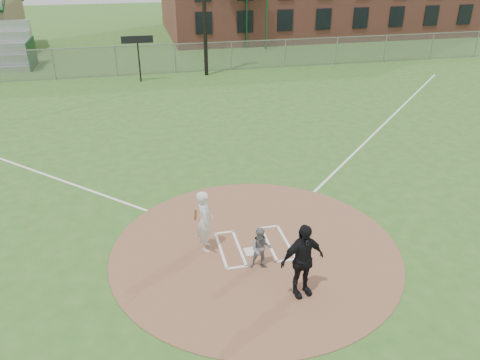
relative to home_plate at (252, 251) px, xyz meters
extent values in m
plane|color=#326020|center=(0.14, 0.13, -0.03)|extent=(140.00, 140.00, 0.00)
cylinder|color=#8E5E43|center=(0.14, 0.13, -0.02)|extent=(8.40, 8.40, 0.02)
cube|color=silver|center=(0.00, 0.00, 0.00)|extent=(0.42, 0.42, 0.03)
cube|color=white|center=(9.14, 9.13, -0.03)|extent=(17.04, 17.04, 0.01)
imported|color=slate|center=(0.06, -0.74, 0.60)|extent=(0.68, 0.57, 1.23)
imported|color=black|center=(0.76, -2.01, 1.00)|extent=(1.25, 0.71, 2.02)
cube|color=white|center=(-0.86, 0.28, -0.01)|extent=(0.08, 1.80, 0.01)
cube|color=white|center=(-0.31, 0.28, -0.01)|extent=(0.08, 1.80, 0.01)
cube|color=white|center=(-0.58, 1.18, -0.01)|extent=(0.62, 0.08, 0.01)
cube|color=white|center=(-0.58, -0.62, -0.01)|extent=(0.62, 0.08, 0.01)
cube|color=white|center=(1.14, 0.28, -0.01)|extent=(0.08, 1.80, 0.01)
cube|color=white|center=(0.59, 0.28, -0.01)|extent=(0.08, 1.80, 0.01)
cube|color=white|center=(0.86, 1.18, -0.01)|extent=(0.62, 0.08, 0.01)
cube|color=white|center=(0.86, -0.62, -0.01)|extent=(0.62, 0.08, 0.01)
imported|color=silver|center=(-1.27, 0.48, 0.92)|extent=(0.51, 0.72, 1.88)
cylinder|color=olive|center=(-1.57, 0.08, 1.42)|extent=(0.11, 0.60, 0.70)
cube|color=slate|center=(0.14, 22.13, 0.97)|extent=(56.00, 0.03, 2.00)
cube|color=gray|center=(0.14, 22.13, 1.97)|extent=(56.00, 0.06, 0.06)
cube|color=gray|center=(0.14, 22.13, 0.97)|extent=(56.08, 0.08, 2.00)
cube|color=#194728|center=(-9.86, 26.33, 0.97)|extent=(0.08, 3.20, 2.00)
cube|color=#194728|center=(7.14, 29.97, 2.22)|extent=(0.12, 0.12, 4.50)
cube|color=#194728|center=(8.64, 29.02, 2.22)|extent=(0.12, 0.12, 4.50)
cylinder|color=black|center=(-2.36, 20.33, 1.27)|extent=(0.10, 0.10, 2.60)
cube|color=black|center=(-2.36, 20.33, 2.67)|extent=(2.00, 0.10, 0.45)
camera|label=1|loc=(-2.85, -10.83, 7.90)|focal=35.00mm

